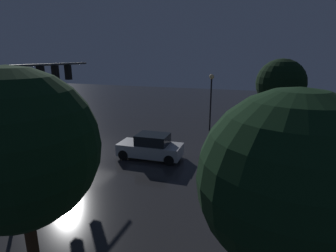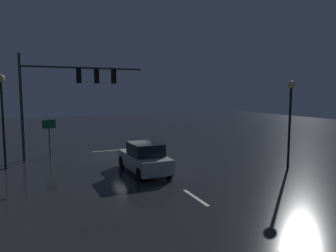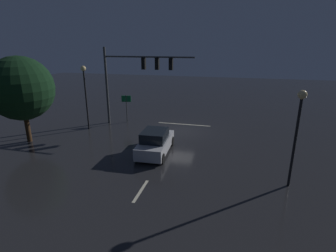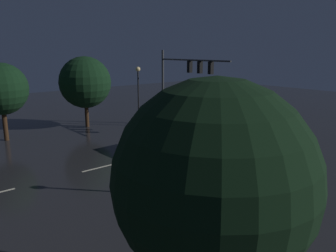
{
  "view_description": "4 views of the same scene",
  "coord_description": "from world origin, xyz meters",
  "px_view_note": "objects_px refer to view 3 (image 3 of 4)",
  "views": [
    {
      "loc": [
        16.35,
        11.79,
        6.75
      ],
      "look_at": [
        -0.68,
        5.85,
        2.0
      ],
      "focal_mm": 28.4,
      "sensor_mm": 36.0,
      "label": 1
    },
    {
      "loc": [
        6.03,
        21.26,
        4.5
      ],
      "look_at": [
        -0.64,
        5.41,
        2.62
      ],
      "focal_mm": 32.52,
      "sensor_mm": 36.0,
      "label": 2
    },
    {
      "loc": [
        -4.26,
        21.16,
        7.32
      ],
      "look_at": [
        -0.05,
        4.35,
        1.82
      ],
      "focal_mm": 27.75,
      "sensor_mm": 36.0,
      "label": 3
    },
    {
      "loc": [
        -17.71,
        19.2,
        7.11
      ],
      "look_at": [
        -0.01,
        4.45,
        1.83
      ],
      "focal_mm": 35.77,
      "sensor_mm": 36.0,
      "label": 4
    }
  ],
  "objects_px": {
    "route_sign": "(126,103)",
    "street_lamp_right_kerb": "(85,86)",
    "car_approaching": "(155,142)",
    "traffic_signal_assembly": "(136,71)",
    "tree_right_near": "(21,89)",
    "street_lamp_left_kerb": "(298,121)"
  },
  "relations": [
    {
      "from": "street_lamp_right_kerb",
      "to": "tree_right_near",
      "type": "relative_size",
      "value": 0.85
    },
    {
      "from": "traffic_signal_assembly",
      "to": "tree_right_near",
      "type": "bearing_deg",
      "value": 42.53
    },
    {
      "from": "street_lamp_left_kerb",
      "to": "route_sign",
      "type": "bearing_deg",
      "value": -34.65
    },
    {
      "from": "route_sign",
      "to": "tree_right_near",
      "type": "bearing_deg",
      "value": 51.21
    },
    {
      "from": "route_sign",
      "to": "car_approaching",
      "type": "bearing_deg",
      "value": 126.49
    },
    {
      "from": "street_lamp_right_kerb",
      "to": "route_sign",
      "type": "bearing_deg",
      "value": -132.17
    },
    {
      "from": "traffic_signal_assembly",
      "to": "street_lamp_left_kerb",
      "type": "height_order",
      "value": "traffic_signal_assembly"
    },
    {
      "from": "car_approaching",
      "to": "route_sign",
      "type": "relative_size",
      "value": 1.66
    },
    {
      "from": "street_lamp_right_kerb",
      "to": "route_sign",
      "type": "height_order",
      "value": "street_lamp_right_kerb"
    },
    {
      "from": "car_approaching",
      "to": "tree_right_near",
      "type": "distance_m",
      "value": 10.79
    },
    {
      "from": "street_lamp_right_kerb",
      "to": "tree_right_near",
      "type": "height_order",
      "value": "tree_right_near"
    },
    {
      "from": "traffic_signal_assembly",
      "to": "car_approaching",
      "type": "bearing_deg",
      "value": 120.53
    },
    {
      "from": "car_approaching",
      "to": "street_lamp_right_kerb",
      "type": "distance_m",
      "value": 8.81
    },
    {
      "from": "car_approaching",
      "to": "street_lamp_right_kerb",
      "type": "height_order",
      "value": "street_lamp_right_kerb"
    },
    {
      "from": "car_approaching",
      "to": "street_lamp_right_kerb",
      "type": "xyz_separation_m",
      "value": [
        7.37,
        -3.74,
        3.05
      ]
    },
    {
      "from": "street_lamp_right_kerb",
      "to": "traffic_signal_assembly",
      "type": "bearing_deg",
      "value": -149.86
    },
    {
      "from": "route_sign",
      "to": "street_lamp_right_kerb",
      "type": "bearing_deg",
      "value": 47.83
    },
    {
      "from": "car_approaching",
      "to": "tree_right_near",
      "type": "relative_size",
      "value": 0.68
    },
    {
      "from": "street_lamp_left_kerb",
      "to": "tree_right_near",
      "type": "height_order",
      "value": "tree_right_near"
    },
    {
      "from": "car_approaching",
      "to": "tree_right_near",
      "type": "xyz_separation_m",
      "value": [
        10.25,
        0.2,
        3.36
      ]
    },
    {
      "from": "street_lamp_right_kerb",
      "to": "street_lamp_left_kerb",
      "type": "bearing_deg",
      "value": 158.24
    },
    {
      "from": "street_lamp_right_kerb",
      "to": "tree_right_near",
      "type": "distance_m",
      "value": 4.89
    }
  ]
}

